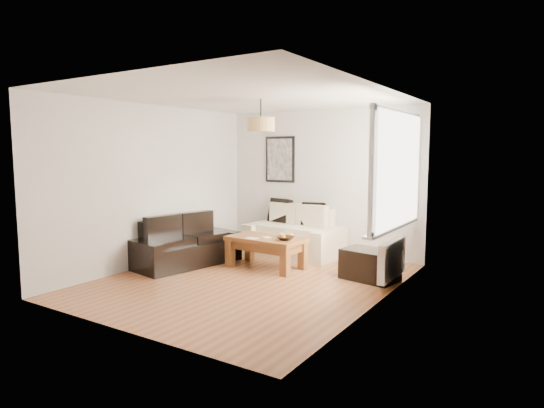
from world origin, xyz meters
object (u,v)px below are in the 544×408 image
Objects in this scene: loveseat_cream at (293,232)px; ottoman at (370,265)px; coffee_table at (266,252)px; sofa_leather at (186,242)px.

loveseat_cream is 2.19× the size of ottoman.
coffee_table is at bearing -80.84° from loveseat_cream.
loveseat_cream reaches higher than sofa_leather.
loveseat_cream is 1.38× the size of coffee_table.
sofa_leather is at bearing -122.07° from loveseat_cream.
loveseat_cream reaches higher than ottoman.
sofa_leather reaches higher than ottoman.
ottoman is at bearing -21.60° from loveseat_cream.
loveseat_cream is at bearing 154.63° from ottoman.
ottoman is (1.75, -0.83, -0.20)m from loveseat_cream.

